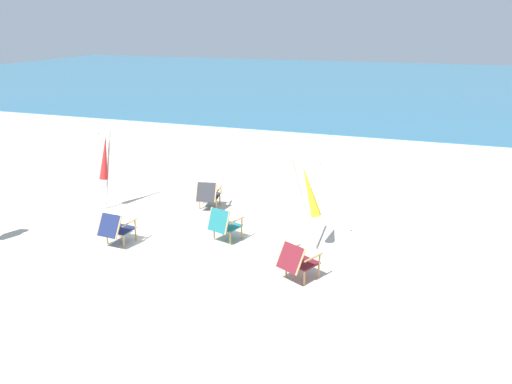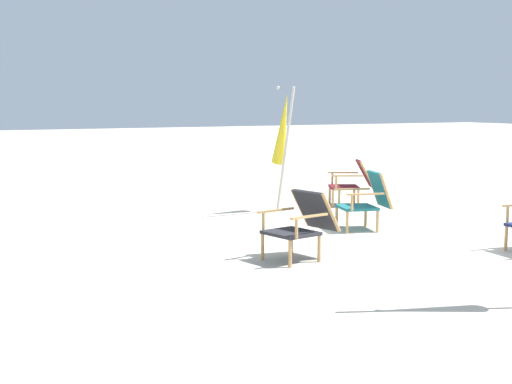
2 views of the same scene
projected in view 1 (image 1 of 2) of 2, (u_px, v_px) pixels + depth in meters
The scene contains 9 objects.
ground_plane at pixel (191, 235), 11.80m from camera, with size 80.00×80.00×0.00m, color beige.
sea at pixel (363, 82), 39.90m from camera, with size 80.00×40.00×0.10m, color #2D6684.
surf_band at pixel (303, 135), 21.75m from camera, with size 80.00×1.10×0.06m, color white.
beach_chair_back_right at pixel (116, 228), 11.12m from camera, with size 0.64×0.80×0.78m.
beach_chair_front_left at pixel (297, 260), 9.62m from camera, with size 0.85×0.93×0.79m.
beach_chair_far_center at pixel (208, 194), 13.27m from camera, with size 0.71×0.86×0.78m.
beach_chair_back_left at pixel (224, 224), 11.32m from camera, with size 0.74×0.82×0.82m.
umbrella_furled_red at pixel (105, 158), 13.07m from camera, with size 0.34×0.49×2.10m.
umbrella_furled_yellow at pixel (309, 192), 10.69m from camera, with size 0.74×0.29×2.04m.
Camera 1 is at (4.94, -9.74, 4.83)m, focal length 35.00 mm.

